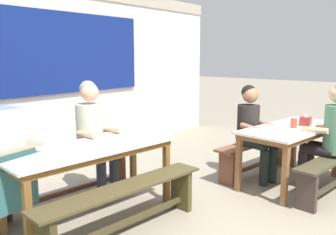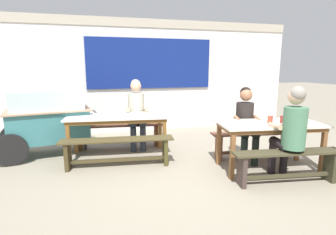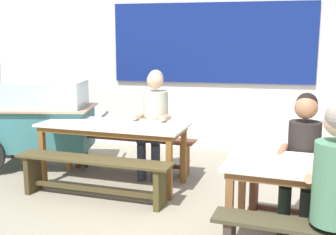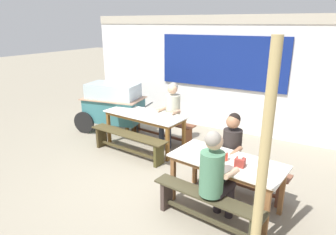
{
  "view_description": "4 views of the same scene",
  "coord_description": "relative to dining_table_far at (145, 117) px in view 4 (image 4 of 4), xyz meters",
  "views": [
    {
      "loc": [
        -3.15,
        -1.74,
        1.62
      ],
      "look_at": [
        -0.04,
        0.78,
        0.92
      ],
      "focal_mm": 38.33,
      "sensor_mm": 36.0,
      "label": 1
    },
    {
      "loc": [
        -1.25,
        -3.55,
        1.56
      ],
      "look_at": [
        -0.11,
        0.81,
        0.7
      ],
      "focal_mm": 28.03,
      "sensor_mm": 36.0,
      "label": 2
    },
    {
      "loc": [
        0.7,
        -3.5,
        1.71
      ],
      "look_at": [
        -0.19,
        0.5,
        0.94
      ],
      "focal_mm": 44.48,
      "sensor_mm": 36.0,
      "label": 3
    },
    {
      "loc": [
        2.35,
        -3.74,
        2.52
      ],
      "look_at": [
        -0.05,
        0.41,
        0.97
      ],
      "focal_mm": 31.47,
      "sensor_mm": 36.0,
      "label": 4
    }
  ],
  "objects": [
    {
      "name": "bench_far_front",
      "position": [
        -0.05,
        -0.52,
        -0.35
      ],
      "size": [
        1.78,
        0.46,
        0.46
      ],
      "color": "#463C21",
      "rests_on": "ground_plane"
    },
    {
      "name": "ground_plane",
      "position": [
        0.97,
        -1.02,
        -0.66
      ],
      "size": [
        40.0,
        40.0,
        0.0
      ],
      "primitive_type": "plane",
      "color": "gray"
    },
    {
      "name": "food_cart",
      "position": [
        -1.2,
        0.43,
        0.02
      ],
      "size": [
        1.83,
        1.09,
        1.16
      ],
      "color": "#37777B",
      "rests_on": "ground_plane"
    },
    {
      "name": "dining_table_far",
      "position": [
        0.0,
        0.0,
        0.0
      ],
      "size": [
        1.79,
        0.85,
        0.73
      ],
      "color": "white",
      "rests_on": "ground_plane"
    },
    {
      "name": "person_right_near_table",
      "position": [
        2.06,
        -0.75,
        0.04
      ],
      "size": [
        0.46,
        0.56,
        1.24
      ],
      "color": "black",
      "rests_on": "ground_plane"
    },
    {
      "name": "wooden_support_post",
      "position": [
        2.82,
        -2.01,
        0.55
      ],
      "size": [
        0.11,
        0.11,
        2.42
      ],
      "primitive_type": "cylinder",
      "color": "tan",
      "rests_on": "ground_plane"
    },
    {
      "name": "backdrop_wall",
      "position": [
        0.97,
        1.87,
        0.75
      ],
      "size": [
        7.26,
        0.23,
        2.69
      ],
      "color": "white",
      "rests_on": "ground_plane"
    },
    {
      "name": "dining_table_near",
      "position": [
        2.19,
        -1.21,
        -0.0
      ],
      "size": [
        1.62,
        0.9,
        0.73
      ],
      "color": "silver",
      "rests_on": "ground_plane"
    },
    {
      "name": "condiment_jar",
      "position": [
        2.17,
        -1.24,
        0.14
      ],
      "size": [
        0.08,
        0.08,
        0.14
      ],
      "color": "#DA4531",
      "rests_on": "dining_table_near"
    },
    {
      "name": "bench_far_back",
      "position": [
        0.05,
        0.52,
        -0.36
      ],
      "size": [
        1.73,
        0.45,
        0.46
      ],
      "color": "brown",
      "rests_on": "ground_plane"
    },
    {
      "name": "tissue_box",
      "position": [
        2.4,
        -1.3,
        0.13
      ],
      "size": [
        0.12,
        0.12,
        0.14
      ],
      "color": "maroon",
      "rests_on": "dining_table_near"
    },
    {
      "name": "person_center_facing",
      "position": [
        0.39,
        0.43,
        0.1
      ],
      "size": [
        0.44,
        0.52,
        1.34
      ],
      "color": "#2E3646",
      "rests_on": "ground_plane"
    },
    {
      "name": "bench_near_front",
      "position": [
        2.13,
        -1.73,
        -0.35
      ],
      "size": [
        1.54,
        0.43,
        0.46
      ],
      "color": "#403A26",
      "rests_on": "ground_plane"
    },
    {
      "name": "bench_near_back",
      "position": [
        2.26,
        -0.69,
        -0.35
      ],
      "size": [
        1.48,
        0.44,
        0.46
      ],
      "color": "brown",
      "rests_on": "ground_plane"
    },
    {
      "name": "person_near_front",
      "position": [
        2.19,
        -1.67,
        0.09
      ],
      "size": [
        0.46,
        0.56,
        1.32
      ],
      "color": "black",
      "rests_on": "ground_plane"
    }
  ]
}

